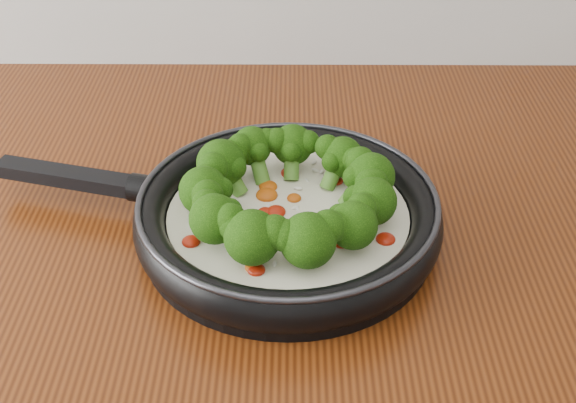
{
  "coord_description": "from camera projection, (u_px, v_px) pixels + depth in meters",
  "views": [
    {
      "loc": [
        -0.02,
        0.38,
        1.41
      ],
      "look_at": [
        -0.03,
        1.04,
        0.95
      ],
      "focal_mm": 46.34,
      "sensor_mm": 36.0,
      "label": 1
    }
  ],
  "objects": [
    {
      "name": "skillet",
      "position": [
        285.0,
        211.0,
        0.81
      ],
      "size": [
        0.55,
        0.41,
        0.1
      ],
      "color": "black",
      "rests_on": "counter"
    }
  ]
}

